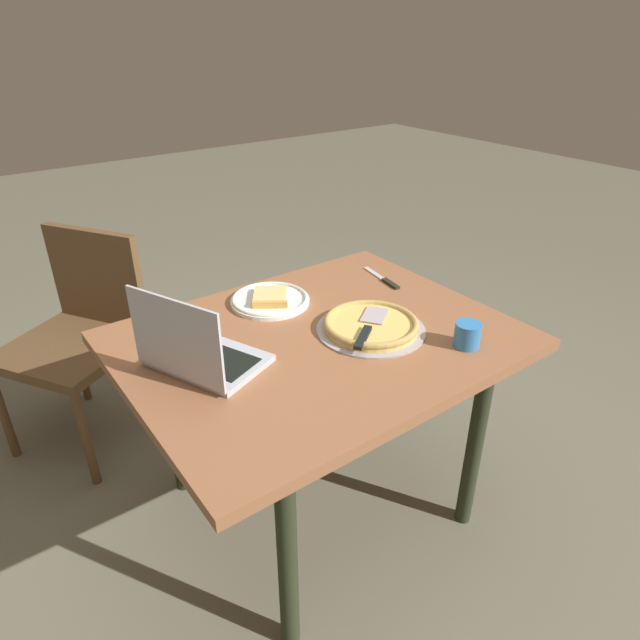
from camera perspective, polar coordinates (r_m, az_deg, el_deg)
ground_plane at (r=2.13m, az=-0.17°, el=-18.22°), size 12.00×12.00×0.00m
dining_table at (r=1.72m, az=-0.20°, el=-3.85°), size 1.16×0.91×0.70m
laptop at (r=1.54m, az=-12.53°, el=-3.30°), size 0.32×0.37×0.25m
pizza_plate at (r=1.88m, az=-5.08°, el=2.16°), size 0.27×0.27×0.04m
pizza_tray at (r=1.71m, az=5.29°, el=-0.54°), size 0.34×0.34×0.04m
table_knife at (r=2.06m, az=6.69°, el=4.15°), size 0.05×0.22×0.01m
drink_cup at (r=1.67m, az=15.01°, el=-1.47°), size 0.08×0.08×0.08m
chair_near at (r=2.36m, az=-23.42°, el=-0.65°), size 0.62×0.62×0.85m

